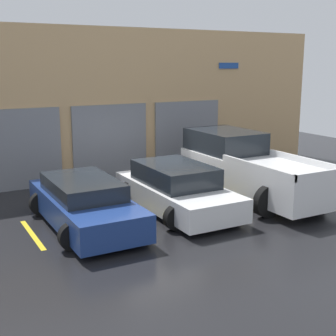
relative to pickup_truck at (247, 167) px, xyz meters
name	(u,v)px	position (x,y,z in m)	size (l,w,h in m)	color
ground_plane	(155,198)	(-2.63, 1.04, -0.88)	(28.00, 28.00, 0.00)	black
shophouse_building	(111,105)	(-2.63, 4.33, 1.67)	(17.31, 0.68, 5.18)	tan
pickup_truck	(247,167)	(0.00, 0.00, 0.00)	(2.51, 5.40, 1.86)	white
sedan_white	(176,189)	(-2.63, -0.28, -0.28)	(2.20, 4.35, 1.28)	white
sedan_side	(84,203)	(-5.26, -0.28, -0.30)	(2.12, 4.43, 1.19)	navy
parking_stripe_far_left	(32,234)	(-6.57, -0.31, -0.87)	(0.12, 2.20, 0.01)	gold
parking_stripe_left	(133,217)	(-3.94, -0.31, -0.87)	(0.12, 2.20, 0.01)	gold
parking_stripe_centre	(216,203)	(-1.31, -0.31, -0.87)	(0.12, 2.20, 0.01)	gold
parking_stripe_right	(285,192)	(1.31, -0.31, -0.87)	(0.12, 2.20, 0.01)	gold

